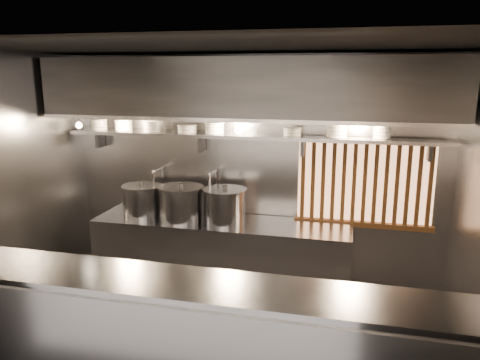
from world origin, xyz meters
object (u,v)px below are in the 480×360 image
at_px(stock_pot_left, 142,200).
at_px(stock_pot_right, 181,203).
at_px(pendant_bulb, 239,130).
at_px(stock_pot_mid, 225,206).
at_px(heat_lamp, 77,120).

xyz_separation_m(stock_pot_left, stock_pot_right, (0.52, -0.04, 0.01)).
height_order(pendant_bulb, stock_pot_mid, pendant_bulb).
height_order(heat_lamp, stock_pot_mid, heat_lamp).
distance_m(stock_pot_mid, stock_pot_right, 0.53).
bearing_deg(stock_pot_left, stock_pot_mid, -1.71).
relative_size(heat_lamp, stock_pot_left, 0.57).
xyz_separation_m(heat_lamp, stock_pot_mid, (1.66, 0.24, -0.96)).
relative_size(pendant_bulb, stock_pot_left, 0.31).
distance_m(pendant_bulb, stock_pot_mid, 0.88).
height_order(heat_lamp, stock_pot_left, heat_lamp).
relative_size(pendant_bulb, stock_pot_right, 0.26).
height_order(stock_pot_left, stock_pot_mid, stock_pot_mid).
xyz_separation_m(pendant_bulb, stock_pot_mid, (-0.14, -0.11, -0.86)).
height_order(heat_lamp, stock_pot_right, heat_lamp).
bearing_deg(heat_lamp, pendant_bulb, 11.00).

